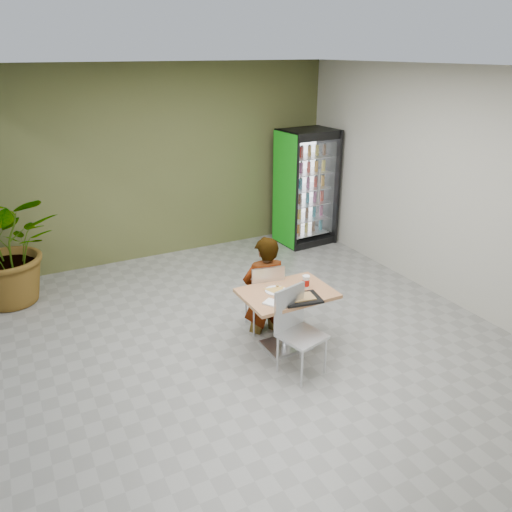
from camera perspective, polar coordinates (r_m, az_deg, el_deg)
The scene contains 12 objects.
ground at distance 6.17m, azimuth 0.72°, elevation -10.55°, with size 7.00×7.00×0.00m, color gray.
room_envelope at distance 5.46m, azimuth 0.80°, elevation 3.65°, with size 6.00×7.00×3.20m, color beige, non-canonical shape.
dining_table at distance 5.95m, azimuth 3.53°, elevation -5.93°, with size 1.06×0.74×0.75m.
chair_far at distance 6.26m, azimuth 1.10°, elevation -4.23°, with size 0.48×0.48×0.94m.
chair_near at distance 5.55m, azimuth 4.56°, elevation -7.72°, with size 0.53×0.54×0.99m.
seated_woman at distance 6.33m, azimuth 1.02°, elevation -4.52°, with size 0.58×0.38×1.58m, color black.
pizza_plate at distance 5.85m, azimuth 2.27°, elevation -3.88°, with size 0.35×0.36×0.03m.
soda_cup at distance 5.93m, azimuth 5.73°, elevation -2.97°, with size 0.09×0.09×0.15m.
napkin_stack at distance 5.58m, azimuth 1.76°, elevation -5.34°, with size 0.15×0.15×0.02m, color white.
cafeteria_tray at distance 5.67m, azimuth 5.18°, elevation -4.89°, with size 0.43×0.32×0.02m, color black.
beverage_fridge at distance 9.20m, azimuth 5.77°, elevation 7.78°, with size 0.99×0.78×2.08m.
potted_plant at distance 7.71m, azimuth -26.41°, elevation 0.80°, with size 1.47×1.27×1.64m, color #356F2C.
Camera 1 is at (-2.43, -4.56, 3.37)m, focal length 35.00 mm.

